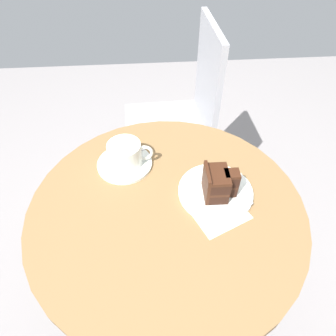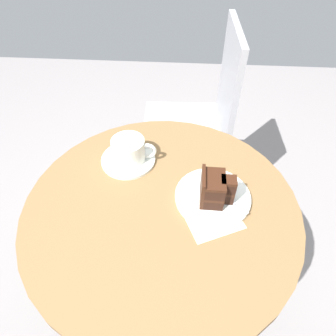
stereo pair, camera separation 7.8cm
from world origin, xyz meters
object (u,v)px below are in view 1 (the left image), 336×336
object	(u,v)px
napkin	(215,207)
cafe_chair	(186,110)
coffee_cup	(125,153)
teaspoon	(133,149)
cake_slice	(218,183)
cake_plate	(215,192)
saucer	(125,164)
fork	(233,193)

from	to	relation	value
napkin	cafe_chair	distance (m)	0.71
coffee_cup	teaspoon	world-z (taller)	coffee_cup
cake_slice	napkin	world-z (taller)	cake_slice
cake_plate	napkin	world-z (taller)	cake_plate
napkin	coffee_cup	bearing A→B (deg)	142.66
cake_slice	saucer	bearing A→B (deg)	150.55
coffee_cup	napkin	world-z (taller)	coffee_cup
coffee_cup	fork	distance (m)	0.30
cake_plate	fork	distance (m)	0.04
cake_slice	cake_plate	bearing A→B (deg)	86.36
teaspoon	cake_slice	world-z (taller)	cake_slice
cake_plate	fork	bearing A→B (deg)	-17.30
cafe_chair	fork	bearing A→B (deg)	0.99
coffee_cup	cake_plate	bearing A→B (deg)	-28.11
saucer	teaspoon	bearing A→B (deg)	66.74
coffee_cup	napkin	distance (m)	0.28
coffee_cup	cake_slice	distance (m)	0.26
cake_plate	saucer	bearing A→B (deg)	152.61
cake_plate	cafe_chair	size ratio (longest dim) A/B	0.21
cake_plate	napkin	size ratio (longest dim) A/B	1.07
saucer	napkin	world-z (taller)	saucer
cake_plate	fork	world-z (taller)	fork
teaspoon	cake_plate	world-z (taller)	teaspoon
saucer	napkin	bearing A→B (deg)	-36.52
cake_slice	cafe_chair	world-z (taller)	cafe_chair
cake_plate	fork	size ratio (longest dim) A/B	1.50
teaspoon	cake_plate	bearing A→B (deg)	-38.63
coffee_cup	fork	size ratio (longest dim) A/B	0.98
cafe_chair	cake_plate	bearing A→B (deg)	-2.76
coffee_cup	cafe_chair	world-z (taller)	cafe_chair
saucer	fork	bearing A→B (deg)	-25.95
saucer	fork	xyz separation A→B (m)	(0.28, -0.13, 0.01)
fork	cafe_chair	bearing A→B (deg)	147.08
teaspoon	napkin	bearing A→B (deg)	-46.46
saucer	teaspoon	size ratio (longest dim) A/B	1.52
teaspoon	fork	distance (m)	0.32
cafe_chair	saucer	bearing A→B (deg)	-27.37
cake_plate	fork	xyz separation A→B (m)	(0.04, -0.01, 0.01)
coffee_cup	napkin	bearing A→B (deg)	-37.34
saucer	cafe_chair	bearing A→B (deg)	64.80
coffee_cup	fork	world-z (taller)	coffee_cup
coffee_cup	cake_plate	world-z (taller)	coffee_cup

